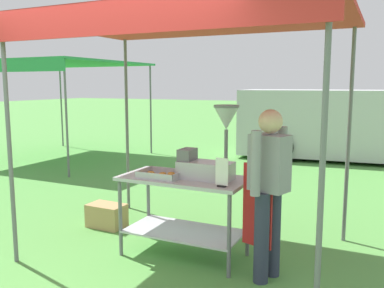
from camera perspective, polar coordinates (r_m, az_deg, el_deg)
name	(u,v)px	position (r m, az deg, el deg)	size (l,w,h in m)	color
ground_plane	(276,168)	(9.37, 11.48, -3.21)	(70.00, 70.00, 0.00)	#519342
stall_canopy	(188,26)	(4.39, -0.59, 15.88)	(3.23, 2.28, 2.51)	slate
donut_cart	(184,198)	(4.43, -1.12, -7.43)	(1.34, 0.67, 0.86)	#B7B7BC
donut_tray	(161,175)	(4.36, -4.29, -4.30)	(0.44, 0.32, 0.07)	#B7B7BC
donut_fryer	(210,153)	(4.21, 2.56, -1.26)	(0.63, 0.28, 0.76)	#B7B7BC
menu_sign	(222,174)	(3.94, 4.13, -4.19)	(0.13, 0.05, 0.28)	black
vendor	(268,186)	(3.90, 10.44, -5.68)	(0.47, 0.53, 1.61)	#2D3347
supply_crate	(107,216)	(5.54, -11.67, -9.62)	(0.48, 0.31, 0.30)	tan
van_silver	(358,124)	(10.85, 21.82, 2.61)	(5.69, 2.46, 1.69)	#BCBCC1
neighbour_tent	(60,65)	(10.60, -17.74, 10.35)	(3.27, 3.38, 2.36)	slate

